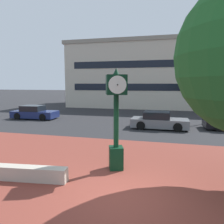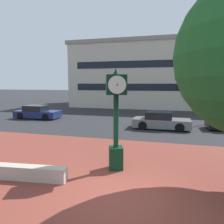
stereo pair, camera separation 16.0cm
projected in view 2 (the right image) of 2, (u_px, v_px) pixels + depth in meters
ground_plane at (124, 194)px, 6.65m from camera, size 200.00×200.00×0.00m
plaza_brick_paving at (130, 178)px, 7.75m from camera, size 44.00×10.32×0.01m
planter_wall at (23, 172)px, 7.67m from camera, size 3.22×0.75×0.50m
street_clock at (116, 112)px, 8.36m from camera, size 0.96×0.98×3.96m
car_street_mid at (37, 113)px, 21.13m from camera, size 4.31×2.04×1.28m
car_street_far at (161, 121)px, 16.29m from camera, size 4.22×1.90×1.28m
flagpole_primary at (208, 59)px, 22.24m from camera, size 1.80×0.14×9.87m
civic_building at (174, 75)px, 32.41m from camera, size 29.54×12.16×9.29m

